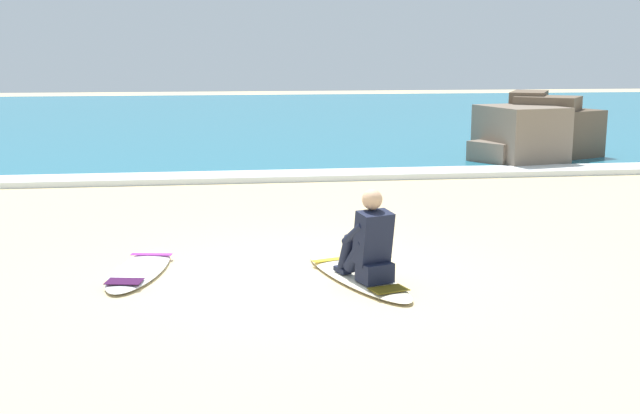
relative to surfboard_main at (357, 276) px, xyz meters
The scene contains 7 objects.
ground_plane 0.48m from the surfboard_main, 165.55° to the left, with size 80.00×80.00×0.00m, color #CCB584.
sea 20.48m from the surfboard_main, 91.29° to the left, with size 80.00×28.00×0.10m, color teal.
breaking_foam 6.79m from the surfboard_main, 93.88° to the left, with size 80.00×0.90×0.11m, color white.
surfboard_main is the anchor object (origin of this frame).
surfer_seated 0.48m from the surfboard_main, 73.57° to the right, with size 0.55×0.77×0.95m.
surfboard_spare_near 2.38m from the surfboard_main, 166.29° to the left, with size 0.84×1.87×0.08m.
rock_outcrop_distant 10.06m from the surfboard_main, 56.86° to the left, with size 3.21×3.09×1.49m.
Camera 1 is at (-1.02, -8.05, 2.38)m, focal length 44.22 mm.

